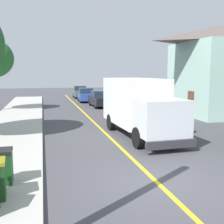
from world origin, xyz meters
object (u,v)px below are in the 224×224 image
parked_car_mid (100,99)px  parked_car_far (86,95)px  trash_bin_back (2,166)px  box_truck (139,105)px  parked_car_near (121,107)px  parked_car_furthest (80,92)px

parked_car_mid → parked_car_far: bearing=96.5°
parked_car_mid → trash_bin_back: bearing=-109.4°
box_truck → parked_car_near: 7.02m
parked_car_furthest → parked_car_near: bearing=-87.3°
parked_car_far → trash_bin_back: 26.62m
parked_car_mid → trash_bin_back: size_ratio=4.20×
box_truck → parked_car_mid: (0.60, 14.07, -0.97)m
parked_car_far → trash_bin_back: (-6.46, -25.82, -0.11)m
box_truck → parked_car_far: bearing=90.1°
parked_car_far → parked_car_mid: bearing=-83.5°
box_truck → parked_car_furthest: size_ratio=1.64×
box_truck → parked_car_furthest: 25.51m
trash_bin_back → parked_car_furthest: bearing=78.5°
parked_car_near → parked_car_far: same height
parked_car_near → parked_car_furthest: bearing=92.7°
box_truck → parked_car_mid: 14.11m
parked_car_near → parked_car_furthest: same height
parked_car_furthest → trash_bin_back: parked_car_furthest is taller
trash_bin_back → parked_car_mid: bearing=70.6°
box_truck → parked_car_furthest: (-0.05, 25.50, -0.97)m
box_truck → parked_car_far: box_truck is taller
box_truck → parked_car_far: 19.76m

